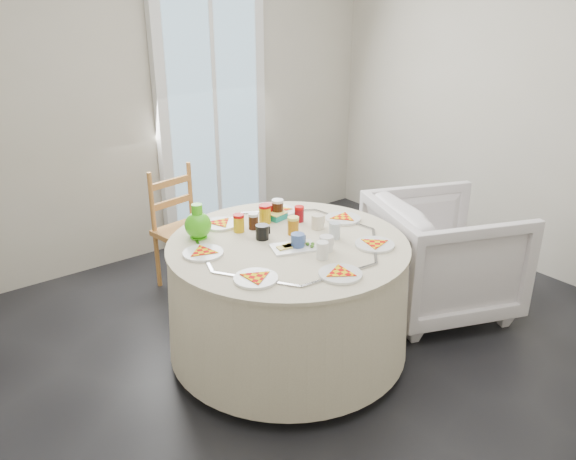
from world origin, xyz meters
TOP-DOWN VIEW (x-y plane):
  - floor at (0.00, 0.00)m, footprint 4.00×4.00m
  - wall_back at (0.00, 2.00)m, footprint 4.00×0.02m
  - wall_right at (2.00, 0.00)m, footprint 0.02×4.00m
  - glass_door at (0.40, 1.95)m, footprint 1.00×0.08m
  - table at (-0.20, 0.16)m, footprint 1.38×1.38m
  - wooden_chair at (-0.24, 1.28)m, footprint 0.45×0.44m
  - armchair at (0.94, -0.05)m, footprint 1.05×1.08m
  - place_settings at (-0.20, 0.16)m, footprint 1.53×1.53m
  - jar_cluster at (-0.15, 0.41)m, footprint 0.48×0.34m
  - butter_tub at (-0.04, 0.47)m, footprint 0.13×0.10m
  - green_pitcher at (-0.56, 0.52)m, footprint 0.17×0.17m
  - cheese_platter at (-0.23, 0.07)m, footprint 0.28×0.23m
  - mugs_glasses at (-0.11, 0.16)m, footprint 0.72×0.72m

SIDE VIEW (x-z plane):
  - floor at x=0.00m, z-range 0.00..0.00m
  - table at x=-0.20m, z-range 0.02..0.73m
  - armchair at x=0.94m, z-range -0.04..0.82m
  - wooden_chair at x=-0.24m, z-range 0.03..0.91m
  - place_settings at x=-0.20m, z-range 0.76..0.78m
  - cheese_platter at x=-0.23m, z-range 0.76..0.79m
  - butter_tub at x=-0.04m, z-range 0.76..0.81m
  - mugs_glasses at x=-0.11m, z-range 0.76..0.86m
  - jar_cluster at x=-0.15m, z-range 0.76..0.88m
  - green_pitcher at x=-0.56m, z-range 0.77..0.97m
  - glass_door at x=0.40m, z-range 0.00..2.10m
  - wall_back at x=0.00m, z-range 0.00..2.60m
  - wall_right at x=2.00m, z-range 0.00..2.60m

